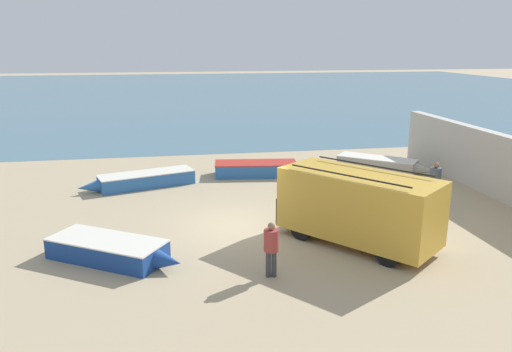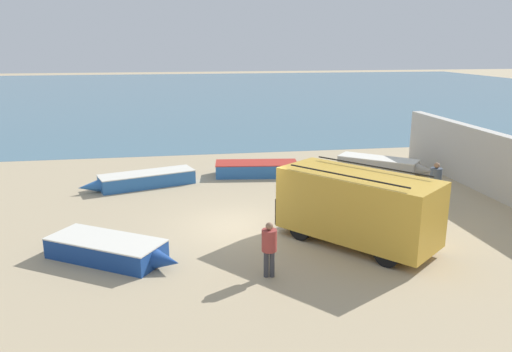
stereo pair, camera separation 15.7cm
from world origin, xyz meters
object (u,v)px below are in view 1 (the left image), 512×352
at_px(fishing_rowboat_0, 142,180).
at_px(fishing_rowboat_1, 112,250).
at_px(fisherman_1, 271,245).
at_px(parked_van, 358,206).
at_px(fishing_rowboat_3, 381,164).
at_px(fishing_rowboat_2, 259,169).
at_px(fisherman_0, 435,179).

distance_m(fishing_rowboat_0, fishing_rowboat_1, 7.95).
height_order(fishing_rowboat_1, fisherman_1, fisherman_1).
height_order(fishing_rowboat_0, fisherman_1, fisherman_1).
bearing_deg(parked_van, fishing_rowboat_3, -67.23).
height_order(fishing_rowboat_0, fishing_rowboat_2, fishing_rowboat_2).
relative_size(fishing_rowboat_0, fishing_rowboat_2, 1.05).
xyz_separation_m(parked_van, fishing_rowboat_2, (-1.52, 9.03, -0.95)).
relative_size(parked_van, fisherman_1, 3.26).
relative_size(fishing_rowboat_0, fishing_rowboat_3, 1.22).
bearing_deg(fisherman_0, fisherman_1, -127.07).
bearing_deg(parked_van, fisherman_0, -92.76).
relative_size(fishing_rowboat_2, fisherman_1, 3.08).
relative_size(fishing_rowboat_1, fishing_rowboat_3, 0.98).
xyz_separation_m(fishing_rowboat_0, fisherman_0, (11.70, -4.58, 0.71)).
bearing_deg(fishing_rowboat_2, fishing_rowboat_3, 4.88).
distance_m(fishing_rowboat_2, fisherman_0, 8.36).
bearing_deg(fisherman_1, fishing_rowboat_0, 28.37).
xyz_separation_m(fishing_rowboat_2, fisherman_0, (6.12, -5.65, 0.70)).
relative_size(fishing_rowboat_0, fishing_rowboat_1, 1.24).
bearing_deg(fishing_rowboat_2, fishing_rowboat_1, -117.45).
distance_m(parked_van, fishing_rowboat_2, 9.21).
bearing_deg(fishing_rowboat_0, fishing_rowboat_1, 67.89).
bearing_deg(fishing_rowboat_1, fisherman_0, 47.64).
distance_m(parked_van, fishing_rowboat_0, 10.72).
bearing_deg(fishing_rowboat_3, fishing_rowboat_0, -136.01).
height_order(fishing_rowboat_0, fishing_rowboat_1, fishing_rowboat_1).
relative_size(fishing_rowboat_1, fishing_rowboat_2, 0.85).
bearing_deg(fisherman_1, fishing_rowboat_2, -2.00).
distance_m(fishing_rowboat_3, fisherman_1, 13.31).
height_order(parked_van, fishing_rowboat_3, parked_van).
height_order(parked_van, fishing_rowboat_2, parked_van).
bearing_deg(parked_van, fishing_rowboat_0, 2.60).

